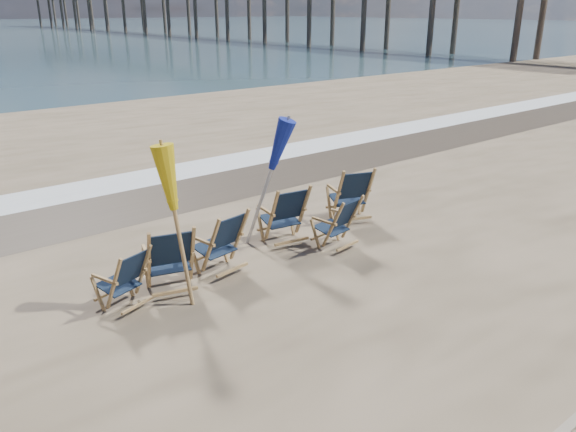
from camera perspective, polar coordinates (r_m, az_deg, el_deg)
name	(u,v)px	position (r m, az deg, el deg)	size (l,w,h in m)	color
surf_foam	(126,181)	(13.71, -16.16, 3.40)	(200.00, 1.40, 0.01)	silver
wet_sand_strip	(155,197)	(12.39, -13.41, 1.87)	(200.00, 2.60, 0.00)	#42362A
beach_chair_0	(144,272)	(7.89, -14.47, -5.56)	(0.57, 0.64, 0.90)	#111E33
beach_chair_1	(192,257)	(8.01, -9.68, -4.10)	(0.69, 0.77, 1.07)	#111E33
beach_chair_2	(240,237)	(8.64, -4.92, -2.15)	(0.66, 0.74, 1.03)	#111E33
beach_chair_3	(303,212)	(9.58, 1.57, 0.40)	(0.69, 0.78, 1.08)	#111E33
beach_chair_4	(352,219)	(9.53, 6.57, -0.31)	(0.60, 0.68, 0.94)	#111E33
beach_chair_5	(368,193)	(10.67, 8.15, 2.33)	(0.70, 0.79, 1.09)	#111E33
umbrella_yellow	(176,187)	(7.29, -11.35, 2.94)	(0.30, 0.30, 2.21)	tan
umbrella_blue	(264,146)	(9.09, -2.44, 7.11)	(0.30, 0.30, 2.26)	#A5A5AD
fishing_pier	(184,3)	(88.96, -10.48, 20.54)	(4.40, 140.00, 9.30)	#4E4138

